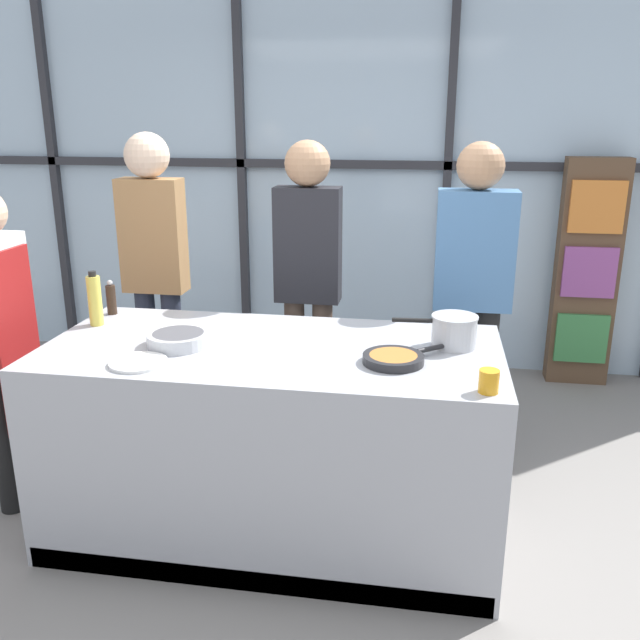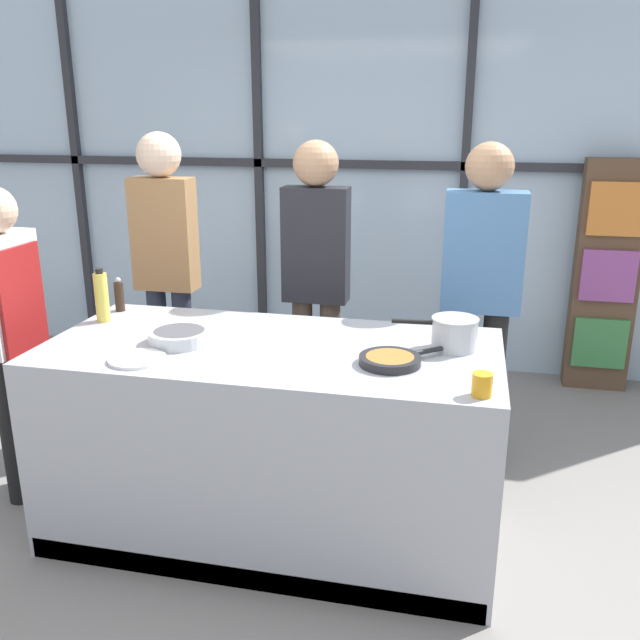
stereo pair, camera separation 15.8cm
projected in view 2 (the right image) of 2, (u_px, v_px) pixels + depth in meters
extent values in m
plane|color=gray|center=(275.00, 525.00, 3.28)|extent=(18.00, 18.00, 0.00)
cube|color=silver|center=(359.00, 183.00, 5.06)|extent=(6.40, 0.04, 2.80)
cube|color=#2D2D33|center=(359.00, 164.00, 4.98)|extent=(6.40, 0.06, 0.06)
cube|color=#2D2D33|center=(78.00, 177.00, 5.49)|extent=(0.06, 0.06, 2.80)
cube|color=#2D2D33|center=(259.00, 181.00, 5.18)|extent=(0.06, 0.06, 2.80)
cube|color=#2D2D33|center=(464.00, 186.00, 4.86)|extent=(0.06, 0.06, 2.80)
cube|color=brown|center=(605.00, 277.00, 4.70)|extent=(0.43, 0.16, 1.62)
cube|color=#3D8447|center=(600.00, 343.00, 4.75)|extent=(0.36, 0.03, 0.36)
cube|color=#994C93|center=(608.00, 276.00, 4.61)|extent=(0.36, 0.03, 0.36)
cube|color=orange|center=(617.00, 209.00, 4.47)|extent=(0.36, 0.03, 0.36)
cube|color=#A8AAB2|center=(273.00, 439.00, 3.14)|extent=(2.02, 0.94, 0.92)
cube|color=black|center=(423.00, 358.00, 2.87)|extent=(0.52, 0.52, 0.01)
cube|color=black|center=(245.00, 577.00, 2.84)|extent=(1.98, 0.03, 0.10)
cylinder|color=#38383D|center=(390.00, 365.00, 2.77)|extent=(0.13, 0.13, 0.01)
cylinder|color=#38383D|center=(451.00, 370.00, 2.72)|extent=(0.13, 0.13, 0.01)
cylinder|color=#38383D|center=(396.00, 346.00, 3.01)|extent=(0.13, 0.13, 0.01)
cylinder|color=#38383D|center=(453.00, 350.00, 2.95)|extent=(0.13, 0.13, 0.01)
cylinder|color=black|center=(33.00, 415.00, 3.53)|extent=(0.12, 0.12, 0.79)
cylinder|color=black|center=(12.00, 429.00, 3.37)|extent=(0.12, 0.12, 0.79)
cube|color=white|center=(4.00, 293.00, 3.25)|extent=(0.17, 0.37, 0.57)
cube|color=maroon|center=(27.00, 335.00, 3.29)|extent=(0.02, 0.31, 0.87)
cylinder|color=#232838|center=(185.00, 360.00, 4.15)|extent=(0.12, 0.12, 0.90)
cylinder|color=#232838|center=(161.00, 358.00, 4.18)|extent=(0.12, 0.12, 0.90)
cube|color=#A37547|center=(164.00, 234.00, 3.94)|extent=(0.36, 0.16, 0.65)
sphere|color=beige|center=(159.00, 155.00, 3.80)|extent=(0.25, 0.25, 0.25)
cylinder|color=#47382D|center=(330.00, 374.00, 3.96)|extent=(0.12, 0.12, 0.89)
cylinder|color=#47382D|center=(303.00, 372.00, 4.00)|extent=(0.12, 0.12, 0.89)
cube|color=#232328|center=(316.00, 245.00, 3.76)|extent=(0.36, 0.16, 0.64)
sphere|color=tan|center=(316.00, 163.00, 3.62)|extent=(0.25, 0.25, 0.25)
cylinder|color=black|center=(491.00, 387.00, 3.77)|extent=(0.13, 0.13, 0.89)
cylinder|color=black|center=(457.00, 384.00, 3.81)|extent=(0.13, 0.13, 0.89)
cube|color=#4C7AAD|center=(483.00, 252.00, 3.57)|extent=(0.42, 0.19, 0.64)
sphere|color=tan|center=(490.00, 166.00, 3.44)|extent=(0.25, 0.25, 0.25)
cylinder|color=#232326|center=(390.00, 360.00, 2.77)|extent=(0.25, 0.25, 0.04)
cylinder|color=#B26B2D|center=(390.00, 357.00, 2.76)|extent=(0.20, 0.20, 0.01)
cylinder|color=#232326|center=(435.00, 350.00, 2.87)|extent=(0.17, 0.15, 0.02)
cylinder|color=silver|center=(454.00, 334.00, 2.93)|extent=(0.20, 0.20, 0.14)
cylinder|color=silver|center=(455.00, 319.00, 2.91)|extent=(0.20, 0.20, 0.01)
cylinder|color=black|center=(412.00, 322.00, 2.94)|extent=(0.18, 0.03, 0.02)
cylinder|color=white|center=(137.00, 359.00, 2.81)|extent=(0.24, 0.24, 0.01)
cylinder|color=silver|center=(179.00, 337.00, 3.02)|extent=(0.28, 0.28, 0.06)
cylinder|color=#4C4C51|center=(179.00, 332.00, 3.01)|extent=(0.23, 0.23, 0.01)
cylinder|color=#E0CC4C|center=(102.00, 298.00, 3.31)|extent=(0.07, 0.07, 0.24)
cylinder|color=black|center=(99.00, 271.00, 3.27)|extent=(0.04, 0.04, 0.02)
cylinder|color=#332319|center=(119.00, 297.00, 3.50)|extent=(0.05, 0.05, 0.15)
sphere|color=#B2B2B7|center=(118.00, 280.00, 3.47)|extent=(0.03, 0.03, 0.03)
cylinder|color=orange|center=(482.00, 385.00, 2.46)|extent=(0.08, 0.08, 0.09)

